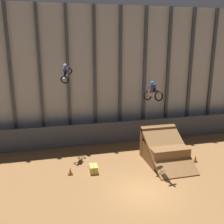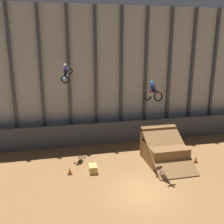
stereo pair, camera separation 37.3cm
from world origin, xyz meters
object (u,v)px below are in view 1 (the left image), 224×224
traffic_cone_near_ramp (70,171)px  dirt_ramp (163,150)px  rider_bike_right_air (153,93)px  traffic_cone_arena_edge (195,159)px  hay_bale_trackside (94,169)px  rider_bike_left_air (66,73)px

traffic_cone_near_ramp → dirt_ramp: bearing=5.1°
rider_bike_right_air → traffic_cone_arena_edge: size_ratio=3.08×
traffic_cone_arena_edge → hay_bale_trackside: (-8.53, 0.23, -0.00)m
traffic_cone_near_ramp → hay_bale_trackside: size_ratio=0.62×
dirt_ramp → rider_bike_right_air: bearing=-140.4°
dirt_ramp → traffic_cone_arena_edge: bearing=-21.6°
dirt_ramp → hay_bale_trackside: dirt_ramp is taller
traffic_cone_near_ramp → traffic_cone_arena_edge: 10.30m
dirt_ramp → hay_bale_trackside: (-6.07, -0.74, -0.66)m
hay_bale_trackside → traffic_cone_near_ramp: bearing=178.5°
rider_bike_left_air → rider_bike_right_air: (5.78, -4.90, -1.03)m
rider_bike_left_air → hay_bale_trackside: (1.46, -4.19, -6.88)m
dirt_ramp → hay_bale_trackside: size_ratio=5.00×
traffic_cone_near_ramp → traffic_cone_arena_edge: (10.29, -0.28, 0.00)m
rider_bike_right_air → traffic_cone_arena_edge: 7.22m
rider_bike_left_air → traffic_cone_near_ramp: 8.04m
rider_bike_left_air → rider_bike_right_air: size_ratio=1.06×
dirt_ramp → traffic_cone_arena_edge: (2.46, -0.98, -0.66)m
dirt_ramp → rider_bike_left_air: (-7.54, 3.45, 6.22)m
rider_bike_right_air → hay_bale_trackside: (-4.31, 0.71, -5.85)m
traffic_cone_near_ramp → traffic_cone_arena_edge: same height
dirt_ramp → traffic_cone_arena_edge: size_ratio=8.06×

